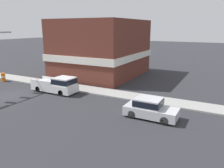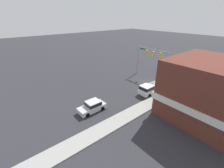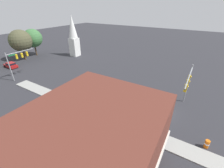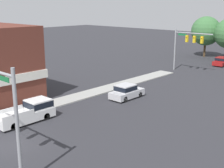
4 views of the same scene
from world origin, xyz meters
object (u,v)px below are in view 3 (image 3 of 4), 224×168
object	(u,v)px
car_lead	(85,88)
car_distant	(11,65)
pickup_truck_parked	(133,112)
construction_barrel	(207,144)

from	to	relation	value
car_lead	car_distant	xyz separation A→B (m)	(-0.43, 26.13, -0.07)
pickup_truck_parked	car_lead	bearing A→B (deg)	80.32
car_distant	pickup_truck_parked	distance (m)	37.40
car_lead	pickup_truck_parked	world-z (taller)	pickup_truck_parked
car_lead	pickup_truck_parked	xyz separation A→B (m)	(-1.92, -11.24, 0.06)
car_lead	construction_barrel	xyz separation A→B (m)	(-2.49, -21.27, -0.26)
pickup_truck_parked	car_distant	bearing A→B (deg)	87.72
car_lead	construction_barrel	bearing A→B (deg)	-96.69
car_distant	car_lead	bearing A→B (deg)	-89.06
car_distant	construction_barrel	xyz separation A→B (m)	(-2.07, -47.40, -0.19)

